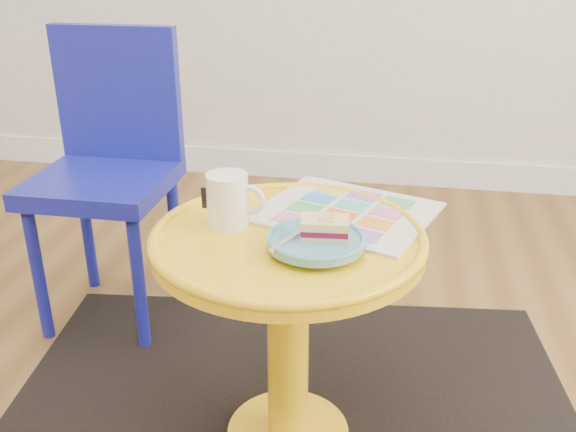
% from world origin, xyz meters
% --- Properties ---
extents(side_table, '(0.52, 0.52, 0.49)m').
position_xyz_m(side_table, '(0.16, 0.39, 0.35)').
color(side_table, yellow).
rests_on(side_table, ground).
extents(chair, '(0.35, 0.35, 0.79)m').
position_xyz_m(chair, '(-0.41, 0.86, 0.45)').
color(chair, '#171B95').
rests_on(chair, ground).
extents(newspaper, '(0.40, 0.37, 0.01)m').
position_xyz_m(newspaper, '(0.26, 0.52, 0.49)').
color(newspaper, silver).
rests_on(newspaper, side_table).
extents(mug, '(0.11, 0.08, 0.10)m').
position_xyz_m(mug, '(0.04, 0.42, 0.55)').
color(mug, white).
rests_on(mug, side_table).
extents(plate, '(0.17, 0.17, 0.02)m').
position_xyz_m(plate, '(0.22, 0.34, 0.51)').
color(plate, '#5193AC').
rests_on(plate, newspaper).
extents(cake_slice, '(0.09, 0.06, 0.04)m').
position_xyz_m(cake_slice, '(0.23, 0.34, 0.53)').
color(cake_slice, '#D3BC8C').
rests_on(cake_slice, plate).
extents(fork, '(0.07, 0.14, 0.00)m').
position_xyz_m(fork, '(0.18, 0.34, 0.52)').
color(fork, silver).
rests_on(fork, plate).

